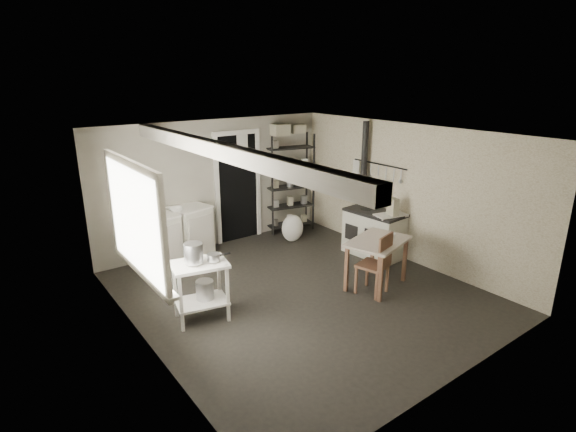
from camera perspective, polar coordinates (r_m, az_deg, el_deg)
floor at (r=6.66m, az=1.56°, el=-9.69°), size 5.00×5.00×0.00m
ceiling at (r=5.96m, az=1.75°, el=10.34°), size 5.00×5.00×0.00m
wall_back at (r=8.25m, az=-9.18°, el=4.06°), size 4.50×0.02×2.30m
wall_front at (r=4.66m, az=21.22°, el=-7.83°), size 4.50×0.02×2.30m
wall_left at (r=5.21m, az=-18.25°, el=-4.77°), size 0.02×5.00×2.30m
wall_right at (r=7.76m, az=14.84°, el=2.82°), size 0.02×5.00×2.30m
window at (r=5.29m, az=-19.01°, el=-0.49°), size 0.12×1.76×1.28m
doorway at (r=8.47m, az=-6.34°, el=3.49°), size 0.96×0.10×2.08m
ceiling_beam at (r=5.33m, az=-8.55°, el=8.18°), size 0.18×5.00×0.18m
wallpaper_panel at (r=7.75m, az=14.79°, el=2.81°), size 0.01×5.00×2.30m
utensil_rail at (r=8.00m, az=11.45°, el=6.45°), size 0.06×1.20×0.44m
prep_table at (r=5.94m, az=-10.99°, el=-9.30°), size 0.78×0.63×0.79m
stockpot at (r=5.69m, az=-11.91°, el=-4.61°), size 0.29×0.29×0.25m
saucepan at (r=5.75m, az=-9.45°, el=-5.18°), size 0.17×0.17×0.09m
bucket at (r=5.99m, az=-10.51°, el=-9.20°), size 0.28×0.28×0.25m
base_cabinets at (r=7.78m, az=-14.22°, el=-2.43°), size 1.45×0.88×0.89m
mixing_bowl at (r=7.60m, az=-14.05°, el=1.07°), size 0.36×0.36×0.07m
counter_cup at (r=7.42m, az=-16.49°, el=0.55°), size 0.14×0.14×0.10m
shelf_rack at (r=8.94m, az=0.27°, el=4.01°), size 0.98×0.55×1.95m
shelf_jar at (r=8.61m, az=-1.34°, el=6.35°), size 0.09×0.10×0.20m
storage_box_a at (r=8.55m, az=-1.01°, el=10.61°), size 0.33×0.30×0.21m
storage_box_b at (r=8.89m, az=1.24°, el=10.76°), size 0.32×0.31×0.17m
stove at (r=7.95m, az=10.86°, el=-1.90°), size 0.64×1.06×0.80m
stovepipe at (r=8.11m, az=9.65°, el=6.98°), size 0.12×0.12×1.36m
side_ledge at (r=7.78m, az=12.71°, el=-2.54°), size 0.58×0.39×0.82m
oats_box at (r=7.56m, az=13.20°, el=1.47°), size 0.16×0.21×0.29m
work_table at (r=6.83m, az=11.17°, el=-5.81°), size 1.12×0.92×0.73m
table_cup at (r=6.74m, az=13.09°, el=-2.33°), size 0.13×0.13×0.09m
chair at (r=6.57m, az=10.71°, el=-5.75°), size 0.48×0.49×0.93m
flour_sack at (r=8.51m, az=0.58°, el=-1.67°), size 0.53×0.48×0.52m
floor_crock at (r=7.50m, az=9.63°, el=-6.06°), size 0.12×0.12×0.14m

